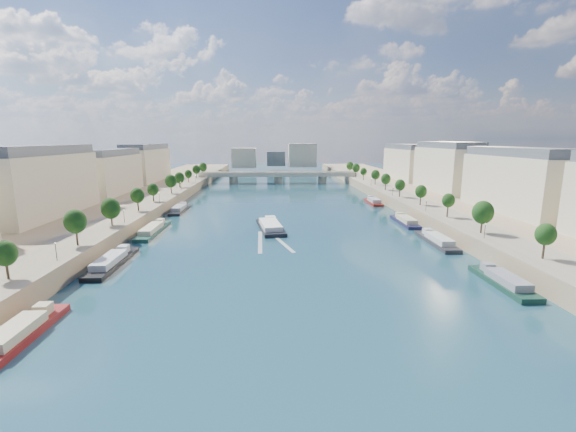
{
  "coord_description": "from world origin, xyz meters",
  "views": [
    {
      "loc": [
        -5.06,
        -53.5,
        31.56
      ],
      "look_at": [
        0.74,
        78.33,
        5.0
      ],
      "focal_mm": 24.0,
      "sensor_mm": 36.0,
      "label": 1
    }
  ],
  "objects": [
    {
      "name": "lamps_left",
      "position": [
        -52.5,
        90.0,
        7.78
      ],
      "size": [
        0.36,
        200.36,
        4.28
      ],
      "color": "black",
      "rests_on": "ground"
    },
    {
      "name": "bridge",
      "position": [
        0.0,
        223.6,
        5.08
      ],
      "size": [
        112.0,
        12.0,
        8.15
      ],
      "color": "#C1B79E",
      "rests_on": "ground"
    },
    {
      "name": "pave_left",
      "position": [
        -57.0,
        100.0,
        5.05
      ],
      "size": [
        14.0,
        520.0,
        0.1
      ],
      "primitive_type": "cube",
      "color": "gray",
      "rests_on": "quay_left"
    },
    {
      "name": "moored_barges_right",
      "position": [
        45.5,
        55.17,
        0.84
      ],
      "size": [
        5.0,
        168.96,
        3.6
      ],
      "color": "black",
      "rests_on": "ground"
    },
    {
      "name": "pave_right",
      "position": [
        57.0,
        100.0,
        5.05
      ],
      "size": [
        14.0,
        520.0,
        0.1
      ],
      "primitive_type": "cube",
      "color": "gray",
      "rests_on": "quay_right"
    },
    {
      "name": "wake",
      "position": [
        -5.48,
        63.13,
        0.02
      ],
      "size": [
        11.39,
        26.02,
        0.04
      ],
      "color": "silver",
      "rests_on": "ground"
    },
    {
      "name": "buildings_left",
      "position": [
        -85.0,
        112.0,
        16.45
      ],
      "size": [
        16.0,
        226.0,
        23.2
      ],
      "color": "#C3B696",
      "rests_on": "ground"
    },
    {
      "name": "ground",
      "position": [
        0.0,
        100.0,
        0.0
      ],
      "size": [
        700.0,
        700.0,
        0.0
      ],
      "primitive_type": "plane",
      "color": "#0B2C32",
      "rests_on": "ground"
    },
    {
      "name": "tour_barge",
      "position": [
        -5.48,
        79.78,
        0.94
      ],
      "size": [
        11.12,
        26.65,
        3.65
      ],
      "rotation": [
        0.0,
        0.0,
        0.15
      ],
      "color": "black",
      "rests_on": "ground"
    },
    {
      "name": "quay_left",
      "position": [
        -72.0,
        100.0,
        2.5
      ],
      "size": [
        44.0,
        520.0,
        5.0
      ],
      "primitive_type": "cube",
      "color": "#9E8460",
      "rests_on": "ground"
    },
    {
      "name": "trees_right",
      "position": [
        55.0,
        110.0,
        10.48
      ],
      "size": [
        4.8,
        268.8,
        8.26
      ],
      "color": "#382B1E",
      "rests_on": "ground"
    },
    {
      "name": "moored_barges_left",
      "position": [
        -45.5,
        44.33,
        0.84
      ],
      "size": [
        5.0,
        160.61,
        3.6
      ],
      "color": "#1C1F3F",
      "rests_on": "ground"
    },
    {
      "name": "buildings_right",
      "position": [
        85.0,
        112.0,
        16.45
      ],
      "size": [
        16.0,
        226.0,
        23.2
      ],
      "color": "#C3B696",
      "rests_on": "ground"
    },
    {
      "name": "lamps_right",
      "position": [
        52.5,
        105.0,
        7.78
      ],
      "size": [
        0.36,
        200.36,
        4.28
      ],
      "color": "black",
      "rests_on": "ground"
    },
    {
      "name": "quay_right",
      "position": [
        72.0,
        100.0,
        2.5
      ],
      "size": [
        44.0,
        520.0,
        5.0
      ],
      "primitive_type": "cube",
      "color": "#9E8460",
      "rests_on": "ground"
    },
    {
      "name": "skyline",
      "position": [
        3.19,
        319.52,
        14.66
      ],
      "size": [
        79.0,
        42.0,
        22.0
      ],
      "color": "#C3B696",
      "rests_on": "ground"
    },
    {
      "name": "trees_left",
      "position": [
        -55.0,
        102.0,
        10.48
      ],
      "size": [
        4.8,
        268.8,
        8.26
      ],
      "color": "#382B1E",
      "rests_on": "ground"
    }
  ]
}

